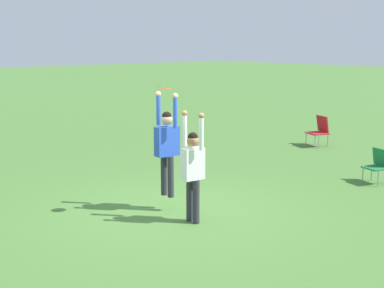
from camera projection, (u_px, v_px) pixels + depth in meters
ground_plane at (173, 212)px, 10.03m from camera, size 120.00×120.00×0.00m
person_jumping at (167, 142)px, 9.92m from camera, size 0.60×0.47×1.96m
person_defending at (193, 165)px, 9.26m from camera, size 0.54×0.41×1.97m
frisbee at (164, 88)px, 9.37m from camera, size 0.25×0.25×0.05m
camping_chair_0 at (378, 164)px, 12.00m from camera, size 0.55×0.60×0.78m
camping_chair_1 at (320, 129)px, 16.31m from camera, size 0.70×0.76×0.92m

